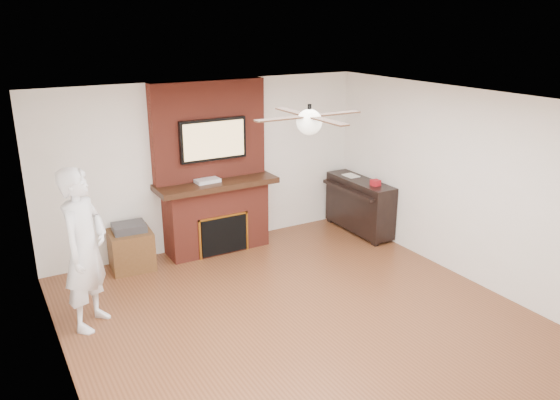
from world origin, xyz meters
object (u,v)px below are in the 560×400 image
side_table (131,248)px  piano (359,204)px  fireplace (214,185)px  person (85,249)px

side_table → piano: bearing=-3.6°
fireplace → person: (-2.10, -1.34, -0.07)m
fireplace → side_table: (-1.30, -0.07, -0.69)m
fireplace → side_table: bearing=-177.1°
fireplace → person: 2.49m
side_table → fireplace: bearing=7.0°
fireplace → person: size_ratio=1.35×
person → piano: size_ratio=1.37×
fireplace → piano: 2.41m
person → piano: person is taller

